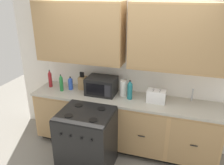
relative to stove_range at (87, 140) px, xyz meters
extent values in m
plane|color=gray|center=(0.38, 0.33, -0.47)|extent=(8.00, 8.00, 0.00)
cube|color=white|center=(0.38, 0.96, 0.79)|extent=(4.20, 0.05, 2.51)
cube|color=white|center=(0.38, 0.93, 0.67)|extent=(3.00, 0.01, 0.40)
cube|color=tan|center=(-0.40, 0.76, 1.44)|extent=(1.45, 0.34, 0.95)
cube|color=#A58052|center=(-0.40, 0.59, 1.44)|extent=(1.42, 0.01, 0.89)
cube|color=tan|center=(1.15, 0.76, 1.44)|extent=(1.45, 0.34, 0.95)
cube|color=#A58052|center=(1.15, 0.59, 1.44)|extent=(1.42, 0.01, 0.89)
cube|color=black|center=(0.38, 0.66, -0.42)|extent=(2.94, 0.48, 0.10)
cube|color=tan|center=(0.38, 0.63, 0.03)|extent=(3.00, 0.60, 0.80)
cube|color=#A88354|center=(-0.75, 0.33, 0.03)|extent=(0.69, 0.01, 0.73)
cube|color=black|center=(-0.75, 0.31, 0.02)|extent=(0.10, 0.01, 0.01)
cube|color=#A88354|center=(0.00, 0.33, 0.03)|extent=(0.69, 0.01, 0.73)
cube|color=black|center=(0.00, 0.31, 0.02)|extent=(0.10, 0.01, 0.01)
cube|color=#A88354|center=(0.75, 0.33, 0.03)|extent=(0.69, 0.01, 0.73)
cube|color=black|center=(0.75, 0.31, 0.02)|extent=(0.10, 0.01, 0.01)
cube|color=#A88354|center=(1.50, 0.33, 0.03)|extent=(0.69, 0.01, 0.73)
cube|color=black|center=(1.50, 0.31, 0.02)|extent=(0.10, 0.01, 0.01)
cube|color=#ADA899|center=(0.38, 0.63, 0.45)|extent=(3.03, 0.63, 0.04)
cube|color=#A8AAAF|center=(1.42, 0.66, 0.45)|extent=(0.56, 0.38, 0.02)
cube|color=black|center=(0.00, 0.00, -0.01)|extent=(0.76, 0.66, 0.92)
cube|color=black|center=(0.00, 0.00, 0.46)|extent=(0.74, 0.65, 0.02)
cylinder|color=black|center=(-0.18, -0.16, 0.47)|extent=(0.12, 0.12, 0.01)
cylinder|color=black|center=(0.18, -0.16, 0.47)|extent=(0.12, 0.12, 0.01)
cylinder|color=black|center=(-0.18, 0.16, 0.47)|extent=(0.12, 0.12, 0.01)
cylinder|color=black|center=(0.18, 0.16, 0.47)|extent=(0.12, 0.12, 0.01)
cylinder|color=black|center=(-0.22, -0.34, 0.28)|extent=(0.03, 0.02, 0.03)
cylinder|color=black|center=(-0.08, -0.34, 0.28)|extent=(0.03, 0.02, 0.03)
cylinder|color=black|center=(0.08, -0.34, 0.28)|extent=(0.03, 0.02, 0.03)
cylinder|color=black|center=(0.22, -0.34, 0.28)|extent=(0.03, 0.02, 0.03)
cube|color=black|center=(0.00, 0.68, 0.61)|extent=(0.48, 0.36, 0.28)
cube|color=black|center=(-0.04, 0.49, 0.61)|extent=(0.31, 0.01, 0.19)
cube|color=#28282D|center=(0.16, 0.49, 0.61)|extent=(0.10, 0.01, 0.19)
cube|color=white|center=(0.89, 0.64, 0.56)|extent=(0.28, 0.18, 0.19)
cube|color=black|center=(0.84, 0.64, 0.65)|extent=(0.02, 0.13, 0.01)
cube|color=black|center=(0.94, 0.64, 0.65)|extent=(0.02, 0.13, 0.01)
cube|color=#9C794E|center=(-0.38, 0.76, 0.58)|extent=(0.11, 0.14, 0.22)
cylinder|color=black|center=(-0.41, 0.75, 0.73)|extent=(0.02, 0.02, 0.09)
cylinder|color=black|center=(-0.39, 0.75, 0.73)|extent=(0.02, 0.02, 0.09)
cylinder|color=black|center=(-0.37, 0.75, 0.73)|extent=(0.02, 0.02, 0.09)
cylinder|color=black|center=(-0.35, 0.75, 0.73)|extent=(0.02, 0.02, 0.09)
cylinder|color=#B2B5BA|center=(1.42, 0.84, 0.57)|extent=(0.02, 0.02, 0.20)
cylinder|color=white|center=(0.36, 0.71, 0.60)|extent=(0.12, 0.12, 0.26)
cylinder|color=#237A38|center=(-0.69, 0.58, 0.58)|extent=(0.06, 0.06, 0.23)
cone|color=#237A38|center=(-0.69, 0.58, 0.73)|extent=(0.06, 0.06, 0.06)
cylinder|color=black|center=(-0.69, 0.58, 0.75)|extent=(0.02, 0.02, 0.02)
cylinder|color=blue|center=(-0.57, 0.68, 0.56)|extent=(0.08, 0.08, 0.18)
cone|color=blue|center=(-0.57, 0.68, 0.67)|extent=(0.07, 0.07, 0.05)
cylinder|color=black|center=(-0.57, 0.68, 0.69)|extent=(0.03, 0.03, 0.02)
cylinder|color=#1E707A|center=(0.48, 0.62, 0.59)|extent=(0.08, 0.08, 0.25)
cone|color=#1E707A|center=(0.48, 0.62, 0.75)|extent=(0.07, 0.07, 0.06)
cylinder|color=black|center=(0.48, 0.62, 0.77)|extent=(0.03, 0.03, 0.02)
cylinder|color=maroon|center=(-0.97, 0.68, 0.59)|extent=(0.06, 0.06, 0.25)
cone|color=maroon|center=(-0.97, 0.68, 0.74)|extent=(0.06, 0.06, 0.06)
cylinder|color=black|center=(-0.97, 0.68, 0.77)|extent=(0.02, 0.02, 0.02)
camera|label=1|loc=(1.19, -2.56, 2.05)|focal=36.58mm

